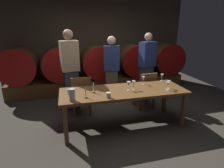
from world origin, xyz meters
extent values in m
plane|color=#3F3A33|center=(0.00, 0.00, 0.00)|extent=(7.39, 7.39, 0.00)
cube|color=#473A2D|center=(0.00, 2.68, 1.47)|extent=(5.68, 0.24, 2.94)
cube|color=brown|center=(0.00, 2.13, 0.20)|extent=(5.11, 0.90, 0.40)
cylinder|color=#513319|center=(-2.16, 2.13, 0.88)|extent=(0.94, 0.89, 0.94)
cylinder|color=#9E1411|center=(-2.16, 1.67, 0.88)|extent=(0.96, 0.03, 0.96)
cylinder|color=#9E1411|center=(-2.16, 2.59, 0.88)|extent=(0.96, 0.03, 0.96)
cylinder|color=#2D2D33|center=(-2.16, 2.13, 0.88)|extent=(0.95, 0.04, 0.95)
cylinder|color=brown|center=(-1.08, 2.13, 0.88)|extent=(0.94, 0.89, 0.94)
cylinder|color=#9E1411|center=(-1.08, 1.67, 0.88)|extent=(0.96, 0.03, 0.96)
cylinder|color=#9E1411|center=(-1.08, 2.59, 0.88)|extent=(0.96, 0.03, 0.96)
cylinder|color=#2D2D33|center=(-1.08, 2.13, 0.88)|extent=(0.95, 0.04, 0.95)
cylinder|color=brown|center=(-0.03, 2.13, 0.88)|extent=(0.94, 0.89, 0.94)
cylinder|color=#9E1411|center=(-0.03, 1.67, 0.88)|extent=(0.96, 0.03, 0.96)
cylinder|color=#9E1411|center=(-0.03, 2.59, 0.88)|extent=(0.96, 0.03, 0.96)
cylinder|color=#2D2D33|center=(-0.03, 2.13, 0.88)|extent=(0.95, 0.04, 0.95)
cylinder|color=brown|center=(1.09, 2.13, 0.88)|extent=(0.94, 0.89, 0.94)
cylinder|color=maroon|center=(1.09, 1.67, 0.88)|extent=(0.96, 0.03, 0.96)
cylinder|color=maroon|center=(1.09, 2.59, 0.88)|extent=(0.96, 0.03, 0.96)
cylinder|color=#2D2D33|center=(1.09, 2.13, 0.88)|extent=(0.95, 0.04, 0.95)
cylinder|color=brown|center=(2.16, 2.13, 0.88)|extent=(0.94, 0.89, 0.94)
cylinder|color=maroon|center=(2.16, 1.67, 0.88)|extent=(0.96, 0.03, 0.96)
cylinder|color=maroon|center=(2.16, 2.59, 0.88)|extent=(0.96, 0.03, 0.96)
cylinder|color=#2D2D33|center=(2.16, 2.13, 0.88)|extent=(0.95, 0.04, 0.95)
cube|color=brown|center=(0.08, -0.09, 0.72)|extent=(2.33, 0.82, 0.05)
cube|color=brown|center=(-1.01, -0.44, 0.35)|extent=(0.07, 0.07, 0.69)
cube|color=brown|center=(1.16, -0.44, 0.35)|extent=(0.07, 0.07, 0.69)
cube|color=brown|center=(-1.01, 0.26, 0.35)|extent=(0.07, 0.07, 0.69)
cube|color=brown|center=(1.16, 0.26, 0.35)|extent=(0.07, 0.07, 0.69)
cube|color=brown|center=(-0.66, 0.64, 0.44)|extent=(0.40, 0.40, 0.04)
cube|color=brown|center=(-0.67, 0.46, 0.67)|extent=(0.40, 0.04, 0.42)
cube|color=brown|center=(-0.49, 0.80, 0.21)|extent=(0.04, 0.04, 0.42)
cube|color=brown|center=(-0.83, 0.81, 0.21)|extent=(0.04, 0.04, 0.42)
cube|color=brown|center=(-0.50, 0.46, 0.21)|extent=(0.04, 0.04, 0.42)
cube|color=brown|center=(-0.84, 0.47, 0.21)|extent=(0.04, 0.04, 0.42)
cube|color=brown|center=(0.82, 0.60, 0.44)|extent=(0.43, 0.43, 0.04)
cube|color=brown|center=(0.83, 0.42, 0.67)|extent=(0.40, 0.07, 0.42)
cube|color=brown|center=(0.97, 0.79, 0.21)|extent=(0.05, 0.05, 0.42)
cube|color=brown|center=(0.63, 0.76, 0.21)|extent=(0.05, 0.05, 0.42)
cube|color=brown|center=(1.00, 0.45, 0.21)|extent=(0.05, 0.05, 0.42)
cube|color=brown|center=(0.66, 0.42, 0.21)|extent=(0.05, 0.05, 0.42)
cube|color=#33384C|center=(-0.85, 0.90, 0.47)|extent=(0.33, 0.25, 0.93)
cube|color=tan|center=(-0.85, 0.90, 1.26)|extent=(0.42, 0.30, 0.66)
sphere|color=tan|center=(-0.85, 0.90, 1.71)|extent=(0.21, 0.21, 0.21)
cube|color=brown|center=(0.16, 1.17, 0.41)|extent=(0.33, 0.25, 0.82)
cube|color=navy|center=(0.16, 1.17, 1.12)|extent=(0.42, 0.30, 0.61)
sphere|color=beige|center=(0.16, 1.17, 1.55)|extent=(0.21, 0.21, 0.21)
cube|color=#33384C|center=(1.04, 1.01, 0.45)|extent=(0.34, 0.28, 0.91)
cube|color=navy|center=(1.04, 1.01, 1.21)|extent=(0.43, 0.34, 0.61)
sphere|color=#D8A884|center=(1.04, 1.01, 1.63)|extent=(0.19, 0.19, 0.19)
cylinder|color=olive|center=(-0.65, -0.30, 0.75)|extent=(0.05, 0.05, 0.02)
cylinder|color=#EDE5CC|center=(-0.65, -0.30, 0.83)|extent=(0.02, 0.02, 0.14)
cone|color=yellow|center=(-0.65, -0.30, 0.92)|extent=(0.01, 0.01, 0.02)
cylinder|color=olive|center=(-0.49, -0.09, 0.75)|extent=(0.05, 0.05, 0.02)
cylinder|color=#EDE5CC|center=(-0.49, -0.09, 0.84)|extent=(0.02, 0.02, 0.16)
cone|color=yellow|center=(-0.49, -0.09, 0.93)|extent=(0.01, 0.01, 0.02)
cylinder|color=silver|center=(-0.87, -0.38, 0.84)|extent=(0.10, 0.10, 0.21)
cylinder|color=silver|center=(0.16, -0.12, 0.74)|extent=(0.06, 0.06, 0.00)
cylinder|color=silver|center=(0.16, -0.12, 0.78)|extent=(0.01, 0.01, 0.08)
cone|color=silver|center=(0.16, -0.12, 0.86)|extent=(0.07, 0.07, 0.09)
cylinder|color=silver|center=(0.27, -0.10, 0.74)|extent=(0.06, 0.06, 0.00)
cylinder|color=silver|center=(0.27, -0.10, 0.79)|extent=(0.01, 0.01, 0.09)
cone|color=silver|center=(0.27, -0.10, 0.87)|extent=(0.07, 0.07, 0.08)
cylinder|color=silver|center=(0.57, 0.14, 0.74)|extent=(0.06, 0.06, 0.00)
cylinder|color=silver|center=(0.57, 0.14, 0.79)|extent=(0.01, 0.01, 0.08)
cone|color=silver|center=(0.57, 0.14, 0.87)|extent=(0.07, 0.07, 0.08)
cylinder|color=silver|center=(0.88, -0.28, 0.74)|extent=(0.06, 0.06, 0.00)
cylinder|color=silver|center=(0.88, -0.28, 0.78)|extent=(0.01, 0.01, 0.07)
cone|color=silver|center=(0.88, -0.28, 0.86)|extent=(0.07, 0.07, 0.08)
cylinder|color=silver|center=(0.94, -0.21, 0.74)|extent=(0.06, 0.06, 0.00)
cylinder|color=silver|center=(0.94, -0.21, 0.78)|extent=(0.01, 0.01, 0.06)
cone|color=silver|center=(0.94, -0.21, 0.85)|extent=(0.07, 0.07, 0.09)
cylinder|color=white|center=(1.06, 0.27, 0.74)|extent=(0.06, 0.06, 0.00)
cylinder|color=white|center=(1.06, 0.27, 0.78)|extent=(0.01, 0.01, 0.06)
cone|color=white|center=(1.06, 0.27, 0.85)|extent=(0.07, 0.07, 0.09)
cylinder|color=beige|center=(-0.91, -0.07, 0.79)|extent=(0.07, 0.07, 0.09)
cylinder|color=beige|center=(-0.28, -0.38, 0.79)|extent=(0.08, 0.08, 0.09)
camera|label=1|loc=(-0.90, -3.11, 1.89)|focal=28.92mm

